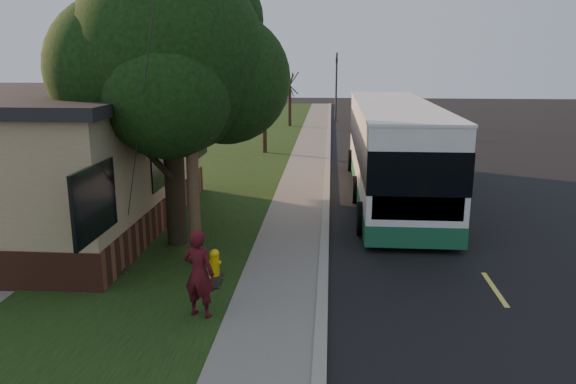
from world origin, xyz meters
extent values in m
plane|color=black|center=(0.00, 0.00, 0.00)|extent=(120.00, 120.00, 0.00)
cube|color=black|center=(4.00, 10.00, 0.01)|extent=(8.00, 80.00, 0.01)
cube|color=gray|center=(0.00, 10.00, 0.06)|extent=(0.25, 80.00, 0.12)
cube|color=slate|center=(-1.00, 10.00, 0.04)|extent=(2.00, 80.00, 0.08)
cube|color=black|center=(-4.50, 10.00, 0.04)|extent=(5.00, 80.00, 0.07)
cylinder|color=yellow|center=(-2.60, 0.00, 0.35)|extent=(0.22, 0.22, 0.55)
sphere|color=yellow|center=(-2.60, 0.00, 0.69)|extent=(0.24, 0.24, 0.24)
cylinder|color=yellow|center=(-2.60, 0.00, 0.47)|extent=(0.30, 0.10, 0.10)
cylinder|color=yellow|center=(-2.60, 0.00, 0.47)|extent=(0.10, 0.18, 0.10)
cylinder|color=yellow|center=(-2.60, 0.00, 0.09)|extent=(0.32, 0.32, 0.04)
cylinder|color=#473321|center=(-3.30, 1.00, 4.57)|extent=(0.30, 0.30, 9.00)
cylinder|color=#2D2D30|center=(-4.20, -0.10, 3.80)|extent=(2.52, 3.21, 7.60)
cylinder|color=black|center=(-4.20, 2.50, 2.07)|extent=(0.56, 0.56, 4.00)
sphere|color=black|center=(-4.20, 2.50, 5.27)|extent=(5.20, 5.20, 5.20)
sphere|color=black|center=(-2.80, 3.10, 4.67)|extent=(3.60, 3.60, 3.60)
sphere|color=black|center=(-5.40, 2.10, 4.97)|extent=(3.80, 3.80, 3.80)
sphere|color=black|center=(-3.90, 1.20, 4.37)|extent=(3.20, 3.20, 3.20)
sphere|color=black|center=(-4.80, 3.90, 5.67)|extent=(3.40, 3.40, 3.40)
sphere|color=black|center=(-3.30, 3.70, 6.27)|extent=(3.00, 3.00, 3.00)
cylinder|color=black|center=(-3.50, 18.00, 1.72)|extent=(0.24, 0.24, 3.30)
cylinder|color=black|center=(-3.50, 18.00, 3.37)|extent=(1.38, 0.57, 2.01)
cylinder|color=black|center=(-3.50, 18.00, 3.37)|extent=(0.74, 1.21, 1.58)
cylinder|color=black|center=(-3.50, 18.00, 3.37)|extent=(0.65, 1.05, 1.95)
cylinder|color=black|center=(-3.50, 18.00, 3.37)|extent=(1.28, 0.53, 1.33)
cylinder|color=black|center=(-3.50, 18.00, 3.37)|extent=(0.75, 1.21, 1.70)
cylinder|color=black|center=(-3.00, 30.00, 1.58)|extent=(0.24, 0.24, 3.03)
cylinder|color=black|center=(-3.00, 30.00, 3.10)|extent=(1.38, 0.57, 2.01)
cylinder|color=black|center=(-3.00, 30.00, 3.10)|extent=(0.74, 1.21, 1.58)
cylinder|color=black|center=(-3.00, 30.00, 3.10)|extent=(0.65, 1.05, 1.95)
cylinder|color=black|center=(-3.00, 30.00, 3.10)|extent=(1.28, 0.53, 1.33)
cylinder|color=black|center=(-3.00, 30.00, 3.10)|extent=(0.75, 1.21, 1.70)
cylinder|color=#2D2D30|center=(0.50, 34.00, 2.75)|extent=(0.16, 0.16, 5.50)
imported|color=black|center=(0.50, 34.00, 4.50)|extent=(0.18, 0.22, 1.10)
cube|color=silver|center=(2.48, 8.76, 2.03)|extent=(2.74, 13.16, 2.96)
cube|color=#1A5E39|center=(2.48, 8.76, 0.49)|extent=(2.76, 13.18, 0.60)
cube|color=black|center=(2.48, 8.76, 2.25)|extent=(2.78, 13.20, 1.21)
cube|color=black|center=(2.48, 2.21, 1.86)|extent=(2.44, 0.06, 1.76)
cube|color=yellow|center=(2.48, 2.22, 3.35)|extent=(1.76, 0.06, 0.38)
cube|color=#FFF2CC|center=(1.66, 2.20, 0.60)|extent=(0.27, 0.04, 0.16)
cube|color=#FFF2CC|center=(3.31, 2.20, 0.60)|extent=(0.27, 0.04, 0.16)
cube|color=silver|center=(2.48, 8.76, 3.53)|extent=(2.79, 13.21, 0.08)
cylinder|color=black|center=(1.11, 3.94, 0.50)|extent=(0.31, 1.01, 1.01)
cylinder|color=black|center=(3.85, 3.94, 0.50)|extent=(0.31, 1.01, 1.01)
cylinder|color=black|center=(1.11, 7.67, 0.50)|extent=(0.31, 1.01, 1.01)
cylinder|color=black|center=(3.85, 7.67, 0.50)|extent=(0.31, 1.01, 1.01)
cylinder|color=black|center=(1.11, 13.59, 0.50)|extent=(0.31, 1.01, 1.01)
cylinder|color=black|center=(3.85, 13.59, 0.50)|extent=(0.31, 1.01, 1.01)
imported|color=#460E13|center=(-2.50, -1.98, 1.00)|extent=(0.78, 0.63, 1.86)
cube|color=black|center=(-2.50, -0.26, 0.14)|extent=(0.24, 0.83, 0.02)
cylinder|color=silver|center=(-2.49, -0.55, 0.10)|extent=(0.19, 0.06, 0.05)
cylinder|color=silver|center=(-2.51, 0.03, 0.10)|extent=(0.19, 0.06, 0.05)
cube|color=black|center=(-5.16, 0.38, 0.14)|extent=(0.73, 0.71, 0.02)
cylinder|color=silver|center=(-4.96, 0.18, 0.10)|extent=(0.16, 0.17, 0.05)
cylinder|color=silver|center=(-5.37, 0.58, 0.10)|extent=(0.16, 0.17, 0.05)
cube|color=black|center=(-9.33, 8.09, 0.65)|extent=(1.47, 1.19, 1.21)
cube|color=black|center=(-9.33, 8.09, 1.29)|extent=(1.53, 1.24, 0.08)
imported|color=black|center=(3.86, 30.79, 0.71)|extent=(2.17, 4.32, 1.41)
camera|label=1|loc=(0.12, -12.49, 5.32)|focal=35.00mm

